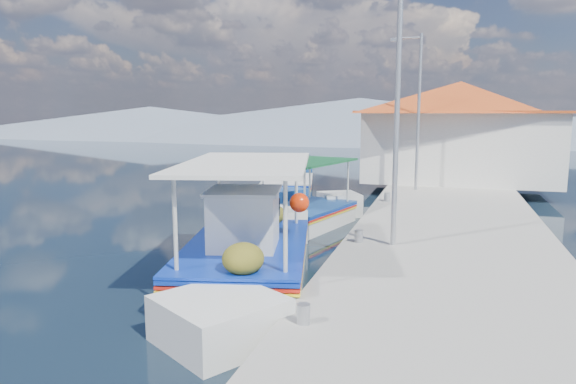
# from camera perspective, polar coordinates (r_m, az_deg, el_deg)

# --- Properties ---
(ground) EXTENTS (160.00, 160.00, 0.00)m
(ground) POSITION_cam_1_polar(r_m,az_deg,el_deg) (12.06, -12.28, -8.66)
(ground) COLOR black
(ground) RESTS_ON ground
(quay) EXTENTS (5.00, 44.00, 0.50)m
(quay) POSITION_cam_1_polar(r_m,az_deg,el_deg) (16.35, 17.32, -3.32)
(quay) COLOR gray
(quay) RESTS_ON ground
(bollards) EXTENTS (0.20, 17.20, 0.30)m
(bollards) POSITION_cam_1_polar(r_m,az_deg,el_deg) (15.65, 9.68, -2.08)
(bollards) COLOR #A5A8AD
(bollards) RESTS_ON quay
(main_caique) EXTENTS (3.77, 8.35, 2.83)m
(main_caique) POSITION_cam_1_polar(r_m,az_deg,el_deg) (11.28, -4.27, -6.82)
(main_caique) COLOR silver
(main_caique) RESTS_ON ground
(caique_green_canopy) EXTENTS (2.87, 5.94, 2.30)m
(caique_green_canopy) POSITION_cam_1_polar(r_m,az_deg,el_deg) (16.33, 2.12, -2.60)
(caique_green_canopy) COLOR silver
(caique_green_canopy) RESTS_ON ground
(caique_blue_hull) EXTENTS (3.02, 6.60, 1.21)m
(caique_blue_hull) POSITION_cam_1_polar(r_m,az_deg,el_deg) (21.90, 0.11, 0.31)
(caique_blue_hull) COLOR navy
(caique_blue_hull) RESTS_ON ground
(harbor_building) EXTENTS (10.49, 10.49, 4.40)m
(harbor_building) POSITION_cam_1_polar(r_m,az_deg,el_deg) (25.02, 18.20, 6.57)
(harbor_building) COLOR silver
(harbor_building) RESTS_ON quay
(lamp_post_near) EXTENTS (1.21, 0.14, 6.00)m
(lamp_post_near) POSITION_cam_1_polar(r_m,az_deg,el_deg) (12.06, 11.46, 9.94)
(lamp_post_near) COLOR #A5A8AD
(lamp_post_near) RESTS_ON quay
(lamp_post_far) EXTENTS (1.21, 0.14, 6.00)m
(lamp_post_far) POSITION_cam_1_polar(r_m,az_deg,el_deg) (21.03, 13.89, 9.34)
(lamp_post_far) COLOR #A5A8AD
(lamp_post_far) RESTS_ON quay
(mountain_ridge) EXTENTS (171.40, 96.00, 5.50)m
(mountain_ridge) POSITION_cam_1_polar(r_m,az_deg,el_deg) (66.02, 17.82, 7.11)
(mountain_ridge) COLOR slate
(mountain_ridge) RESTS_ON ground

